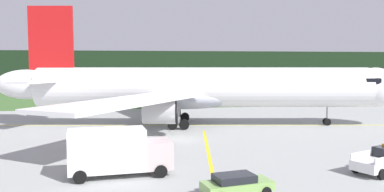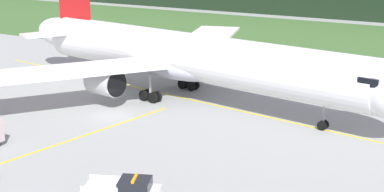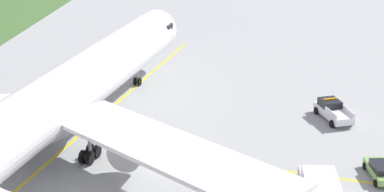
{
  "view_description": "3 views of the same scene",
  "coord_description": "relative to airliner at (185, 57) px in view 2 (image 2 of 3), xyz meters",
  "views": [
    {
      "loc": [
        -5.15,
        -41.46,
        7.93
      ],
      "look_at": [
        2.35,
        8.11,
        3.89
      ],
      "focal_mm": 37.27,
      "sensor_mm": 36.0,
      "label": 1
    },
    {
      "loc": [
        34.81,
        -42.51,
        17.25
      ],
      "look_at": [
        11.33,
        -3.28,
        4.43
      ],
      "focal_mm": 52.31,
      "sensor_mm": 36.0,
      "label": 2
    },
    {
      "loc": [
        -47.56,
        -10.49,
        25.03
      ],
      "look_at": [
        7.46,
        -1.78,
        3.8
      ],
      "focal_mm": 59.67,
      "sensor_mm": 36.0,
      "label": 3
    }
  ],
  "objects": [
    {
      "name": "ground",
      "position": [
        -3.12,
        -9.01,
        -4.77
      ],
      "size": [
        320.0,
        320.0,
        0.0
      ],
      "primitive_type": "plane",
      "color": "#9A9D9B"
    },
    {
      "name": "taxiway_centerline_main",
      "position": [
        0.82,
        -0.12,
        -4.77
      ],
      "size": [
        66.9,
        10.16,
        0.01
      ],
      "primitive_type": "cube",
      "rotation": [
        0.0,
        0.0,
        -0.15
      ],
      "color": "yellow",
      "rests_on": "ground"
    },
    {
      "name": "ops_pickup_truck",
      "position": [
        10.04,
        -24.2,
        -3.87
      ],
      "size": [
        5.58,
        3.92,
        1.94
      ],
      "color": "white",
      "rests_on": "ground"
    },
    {
      "name": "grass_verge",
      "position": [
        -3.12,
        43.67,
        -4.75
      ],
      "size": [
        320.0,
        47.05,
        0.04
      ],
      "primitive_type": "cube",
      "color": "#40662F",
      "rests_on": "ground"
    },
    {
      "name": "taxiway_centerline_spur",
      "position": [
        -2.58,
        -22.8,
        -4.77
      ],
      "size": [
        5.79,
        37.28,
        0.01
      ],
      "primitive_type": "cube",
      "rotation": [
        0.0,
        0.0,
        1.42
      ],
      "color": "yellow",
      "rests_on": "ground"
    },
    {
      "name": "airliner",
      "position": [
        0.0,
        0.0,
        0.0
      ],
      "size": [
        51.74,
        46.45,
        15.25
      ],
      "color": "white",
      "rests_on": "ground"
    }
  ]
}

